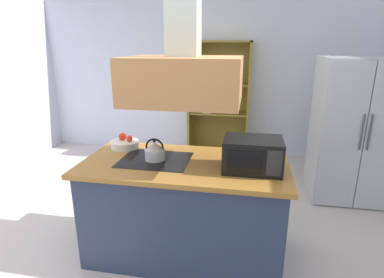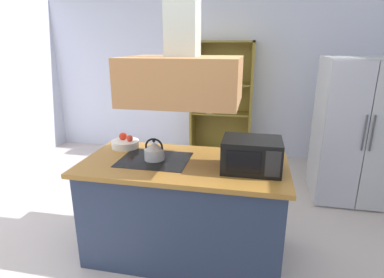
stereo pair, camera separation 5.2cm
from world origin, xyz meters
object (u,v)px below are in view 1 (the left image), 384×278
at_px(refrigerator, 354,131).
at_px(cutting_board, 257,155).
at_px(dish_cabinet, 219,107).
at_px(fruit_bowl, 125,144).
at_px(microwave, 253,154).
at_px(kettle, 155,151).

distance_m(refrigerator, cutting_board, 1.69).
relative_size(dish_cabinet, cutting_board, 5.65).
distance_m(refrigerator, fruit_bowl, 2.72).
height_order(refrigerator, cutting_board, refrigerator).
bearing_deg(dish_cabinet, cutting_board, -76.01).
relative_size(refrigerator, microwave, 3.76).
bearing_deg(kettle, cutting_board, 17.31).
bearing_deg(refrigerator, kettle, -144.04).
bearing_deg(cutting_board, dish_cabinet, 103.99).
height_order(refrigerator, dish_cabinet, dish_cabinet).
bearing_deg(fruit_bowl, refrigerator, 26.72).
bearing_deg(refrigerator, cutting_board, -133.95).
distance_m(kettle, fruit_bowl, 0.47).
xyz_separation_m(refrigerator, microwave, (-1.22, -1.55, 0.17)).
bearing_deg(refrigerator, microwave, -128.17).
bearing_deg(dish_cabinet, refrigerator, -33.62).
height_order(kettle, cutting_board, kettle).
bearing_deg(microwave, cutting_board, 81.50).
relative_size(microwave, fruit_bowl, 1.72).
relative_size(cutting_board, microwave, 0.74).
height_order(dish_cabinet, microwave, dish_cabinet).
bearing_deg(kettle, refrigerator, 35.96).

